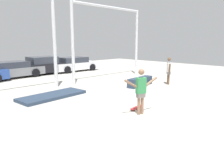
% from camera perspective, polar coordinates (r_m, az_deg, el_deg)
% --- Properties ---
extents(ground_plane, '(36.00, 36.00, 0.00)m').
position_cam_1_polar(ground_plane, '(9.75, 7.27, -5.22)').
color(ground_plane, '#B2ADA3').
extents(skateboarder, '(1.39, 0.53, 1.74)m').
position_cam_1_polar(skateboarder, '(8.19, 7.56, -1.27)').
color(skateboarder, '#8C664C').
rests_on(skateboarder, ground_plane).
extents(skateboard, '(0.77, 0.31, 0.08)m').
position_cam_1_polar(skateboard, '(9.04, 6.43, -6.10)').
color(skateboard, red).
rests_on(skateboard, ground_plane).
extents(grind_box, '(2.15, 0.70, 0.53)m').
position_cam_1_polar(grind_box, '(13.60, 7.36, 0.61)').
color(grind_box, '#28384C').
rests_on(grind_box, ground_plane).
extents(manual_pad, '(3.42, 1.53, 0.15)m').
position_cam_1_polar(manual_pad, '(11.21, -15.28, -2.96)').
color(manual_pad, '#28384C').
rests_on(manual_pad, ground_plane).
extents(canopy_support_right, '(6.56, 0.20, 5.16)m').
position_cam_1_polar(canopy_support_right, '(16.10, -0.79, 13.13)').
color(canopy_support_right, silver).
rests_on(canopy_support_right, ground_plane).
extents(parked_car_grey, '(4.53, 2.16, 1.23)m').
position_cam_1_polar(parked_car_grey, '(18.04, -24.71, 3.37)').
color(parked_car_grey, slate).
rests_on(parked_car_grey, ground_plane).
extents(parked_car_black, '(3.97, 2.11, 1.47)m').
position_cam_1_polar(parked_car_black, '(19.23, -17.39, 4.60)').
color(parked_car_black, black).
rests_on(parked_car_black, ground_plane).
extents(parked_car_white, '(4.47, 2.07, 1.29)m').
position_cam_1_polar(parked_car_white, '(20.53, -9.86, 5.12)').
color(parked_car_white, white).
rests_on(parked_car_white, ground_plane).
extents(bystander, '(0.64, 0.56, 1.72)m').
position_cam_1_polar(bystander, '(14.37, 14.60, 3.64)').
color(bystander, brown).
rests_on(bystander, ground_plane).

